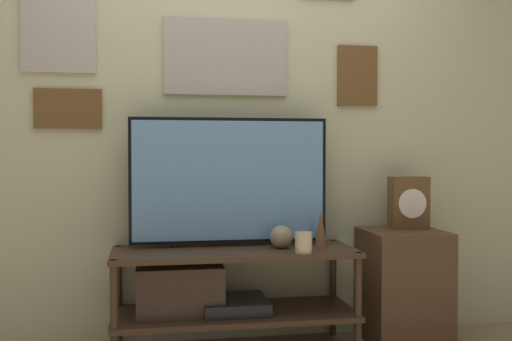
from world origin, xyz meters
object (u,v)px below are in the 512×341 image
television (229,181)px  mantel_clock (409,203)px  candle_jar (304,242)px  vase_slim_bronze (321,228)px  vase_round_glass (281,237)px

television → mantel_clock: (1.09, -0.02, -0.14)m
television → candle_jar: size_ratio=10.14×
vase_slim_bronze → vase_round_glass: bearing=-175.2°
television → mantel_clock: bearing=-0.8°
vase_slim_bronze → mantel_clock: (0.58, 0.10, 0.13)m
vase_round_glass → candle_jar: vase_round_glass is taller
television → mantel_clock: 1.10m
mantel_clock → vase_slim_bronze: bearing=-170.6°
television → vase_slim_bronze: 0.59m
vase_slim_bronze → mantel_clock: mantel_clock is taller
vase_round_glass → vase_slim_bronze: size_ratio=0.62×
candle_jar → mantel_clock: 0.80m
vase_slim_bronze → television: bearing=167.7°
vase_slim_bronze → candle_jar: 0.25m
mantel_clock → television: bearing=179.2°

